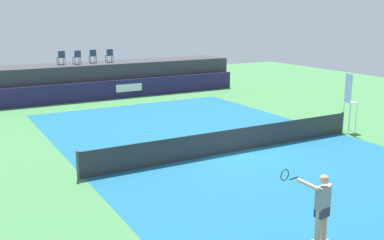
{
  "coord_description": "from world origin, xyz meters",
  "views": [
    {
      "loc": [
        -9.87,
        -14.26,
        5.41
      ],
      "look_at": [
        -0.7,
        2.0,
        1.0
      ],
      "focal_mm": 42.1,
      "sensor_mm": 36.0,
      "label": 1
    }
  ],
  "objects_px": {
    "net_post_far": "(342,122)",
    "umpire_chair": "(349,99)",
    "spectator_chair_left": "(77,56)",
    "spectator_chair_center": "(93,55)",
    "net_post_near": "(78,165)",
    "tennis_ball": "(150,131)",
    "tennis_player": "(321,207)",
    "spectator_chair_right": "(109,55)",
    "spectator_chair_far_left": "(61,57)"
  },
  "relations": [
    {
      "from": "net_post_far",
      "to": "umpire_chair",
      "type": "bearing_deg",
      "value": 2.16
    },
    {
      "from": "spectator_chair_left",
      "to": "net_post_far",
      "type": "distance_m",
      "value": 17.4
    },
    {
      "from": "spectator_chair_center",
      "to": "spectator_chair_left",
      "type": "bearing_deg",
      "value": -170.34
    },
    {
      "from": "spectator_chair_center",
      "to": "umpire_chair",
      "type": "height_order",
      "value": "spectator_chair_center"
    },
    {
      "from": "net_post_near",
      "to": "tennis_ball",
      "type": "bearing_deg",
      "value": 44.33
    },
    {
      "from": "spectator_chair_left",
      "to": "tennis_player",
      "type": "height_order",
      "value": "spectator_chair_left"
    },
    {
      "from": "spectator_chair_center",
      "to": "umpire_chair",
      "type": "relative_size",
      "value": 0.32
    },
    {
      "from": "spectator_chair_center",
      "to": "tennis_player",
      "type": "distance_m",
      "value": 22.71
    },
    {
      "from": "spectator_chair_left",
      "to": "net_post_far",
      "type": "relative_size",
      "value": 0.89
    },
    {
      "from": "spectator_chair_left",
      "to": "spectator_chair_right",
      "type": "xyz_separation_m",
      "value": [
        2.23,
        0.05,
        0.0
      ]
    },
    {
      "from": "spectator_chair_far_left",
      "to": "spectator_chair_left",
      "type": "relative_size",
      "value": 1.0
    },
    {
      "from": "tennis_ball",
      "to": "spectator_chair_left",
      "type": "bearing_deg",
      "value": 91.69
    },
    {
      "from": "net_post_near",
      "to": "tennis_player",
      "type": "bearing_deg",
      "value": -61.6
    },
    {
      "from": "spectator_chair_center",
      "to": "umpire_chair",
      "type": "bearing_deg",
      "value": -64.61
    },
    {
      "from": "spectator_chair_left",
      "to": "net_post_near",
      "type": "distance_m",
      "value": 16.01
    },
    {
      "from": "spectator_chair_left",
      "to": "spectator_chair_right",
      "type": "bearing_deg",
      "value": 1.19
    },
    {
      "from": "net_post_far",
      "to": "tennis_player",
      "type": "bearing_deg",
      "value": -140.1
    },
    {
      "from": "spectator_chair_left",
      "to": "tennis_player",
      "type": "bearing_deg",
      "value": -91.18
    },
    {
      "from": "net_post_far",
      "to": "tennis_ball",
      "type": "relative_size",
      "value": 14.71
    },
    {
      "from": "umpire_chair",
      "to": "net_post_near",
      "type": "height_order",
      "value": "umpire_chair"
    },
    {
      "from": "spectator_chair_right",
      "to": "tennis_ball",
      "type": "bearing_deg",
      "value": -100.06
    },
    {
      "from": "spectator_chair_center",
      "to": "tennis_ball",
      "type": "xyz_separation_m",
      "value": [
        -0.79,
        -10.91,
        -2.66
      ]
    },
    {
      "from": "umpire_chair",
      "to": "tennis_ball",
      "type": "distance_m",
      "value": 9.42
    },
    {
      "from": "tennis_player",
      "to": "tennis_ball",
      "type": "height_order",
      "value": "tennis_player"
    },
    {
      "from": "spectator_chair_far_left",
      "to": "tennis_player",
      "type": "xyz_separation_m",
      "value": [
        0.53,
        -22.57,
        -1.73
      ]
    },
    {
      "from": "spectator_chair_far_left",
      "to": "spectator_chair_center",
      "type": "distance_m",
      "value": 2.1
    },
    {
      "from": "net_post_near",
      "to": "net_post_far",
      "type": "bearing_deg",
      "value": 0.0
    },
    {
      "from": "tennis_player",
      "to": "tennis_ball",
      "type": "bearing_deg",
      "value": 86.18
    },
    {
      "from": "spectator_chair_center",
      "to": "tennis_player",
      "type": "relative_size",
      "value": 0.5
    },
    {
      "from": "spectator_chair_center",
      "to": "tennis_ball",
      "type": "height_order",
      "value": "spectator_chair_center"
    },
    {
      "from": "spectator_chair_far_left",
      "to": "tennis_ball",
      "type": "distance_m",
      "value": 11.29
    },
    {
      "from": "net_post_far",
      "to": "tennis_ball",
      "type": "height_order",
      "value": "net_post_far"
    },
    {
      "from": "spectator_chair_center",
      "to": "net_post_far",
      "type": "distance_m",
      "value": 17.09
    },
    {
      "from": "spectator_chair_far_left",
      "to": "tennis_ball",
      "type": "xyz_separation_m",
      "value": [
        1.31,
        -10.9,
        -2.66
      ]
    },
    {
      "from": "spectator_chair_left",
      "to": "umpire_chair",
      "type": "distance_m",
      "value": 17.46
    },
    {
      "from": "spectator_chair_center",
      "to": "tennis_player",
      "type": "bearing_deg",
      "value": -93.98
    },
    {
      "from": "spectator_chair_right",
      "to": "net_post_near",
      "type": "relative_size",
      "value": 0.89
    },
    {
      "from": "spectator_chair_left",
      "to": "tennis_ball",
      "type": "xyz_separation_m",
      "value": [
        0.32,
        -10.73,
        -2.66
      ]
    },
    {
      "from": "spectator_chair_far_left",
      "to": "spectator_chair_right",
      "type": "relative_size",
      "value": 1.0
    },
    {
      "from": "net_post_far",
      "to": "tennis_ball",
      "type": "xyz_separation_m",
      "value": [
        -7.76,
        4.53,
        -0.46
      ]
    },
    {
      "from": "net_post_near",
      "to": "tennis_ball",
      "type": "distance_m",
      "value": 6.5
    },
    {
      "from": "net_post_near",
      "to": "spectator_chair_far_left",
      "type": "bearing_deg",
      "value": 77.82
    },
    {
      "from": "tennis_player",
      "to": "spectator_chair_right",
      "type": "bearing_deg",
      "value": 83.16
    },
    {
      "from": "spectator_chair_center",
      "to": "net_post_near",
      "type": "bearing_deg",
      "value": -109.37
    },
    {
      "from": "umpire_chair",
      "to": "tennis_ball",
      "type": "height_order",
      "value": "umpire_chair"
    },
    {
      "from": "spectator_chair_left",
      "to": "spectator_chair_center",
      "type": "xyz_separation_m",
      "value": [
        1.11,
        0.19,
        0.0
      ]
    },
    {
      "from": "net_post_near",
      "to": "spectator_chair_right",
      "type": "bearing_deg",
      "value": 66.83
    },
    {
      "from": "umpire_chair",
      "to": "tennis_player",
      "type": "height_order",
      "value": "umpire_chair"
    },
    {
      "from": "spectator_chair_right",
      "to": "tennis_player",
      "type": "bearing_deg",
      "value": -96.84
    },
    {
      "from": "spectator_chair_far_left",
      "to": "tennis_ball",
      "type": "height_order",
      "value": "spectator_chair_far_left"
    }
  ]
}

